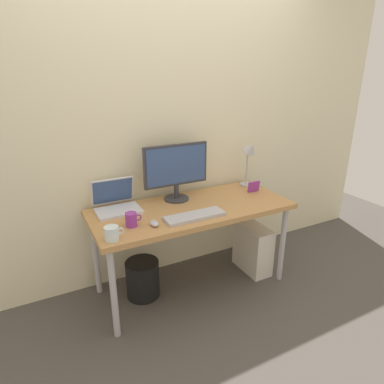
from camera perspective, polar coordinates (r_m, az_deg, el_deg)
The scene contains 13 objects.
ground_plane at distance 2.89m, azimuth 0.00°, elevation -15.58°, with size 6.00×6.00×0.00m, color #4C4742.
back_wall at distance 2.72m, azimuth -3.82°, elevation 11.95°, with size 4.40×0.04×2.60m, color beige.
desk at distance 2.56m, azimuth 0.00°, elevation -3.79°, with size 1.53×0.65×0.71m.
monitor at distance 2.60m, azimuth -2.75°, elevation 4.01°, with size 0.53×0.20×0.45m.
laptop at distance 2.53m, azimuth -12.87°, elevation -1.75°, with size 0.32×0.28×0.23m.
desk_lamp at distance 2.94m, azimuth 9.88°, elevation 6.36°, with size 0.11×0.16×0.42m.
keyboard at distance 2.35m, azimuth 0.46°, elevation -4.15°, with size 0.44×0.14×0.02m, color #B2B2B7.
mouse at distance 2.25m, azimuth -6.49°, elevation -5.35°, with size 0.06×0.09×0.03m, color #B2B2B7.
coffee_mug at distance 2.25m, azimuth -10.34°, elevation -4.66°, with size 0.11×0.08×0.10m.
glass_cup at distance 2.10m, azimuth -13.57°, elevation -6.90°, with size 0.12×0.09×0.09m.
photo_frame at distance 2.88m, azimuth 10.52°, elevation 0.93°, with size 0.11×0.02×0.09m, color purple.
computer_tower at distance 3.02m, azimuth 10.37°, elevation -9.46°, with size 0.18×0.36×0.42m, color silver.
wastebasket at distance 2.72m, azimuth -8.44°, elevation -14.47°, with size 0.26×0.26×0.30m, color black.
Camera 1 is at (-1.07, -2.08, 1.69)m, focal length 31.13 mm.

